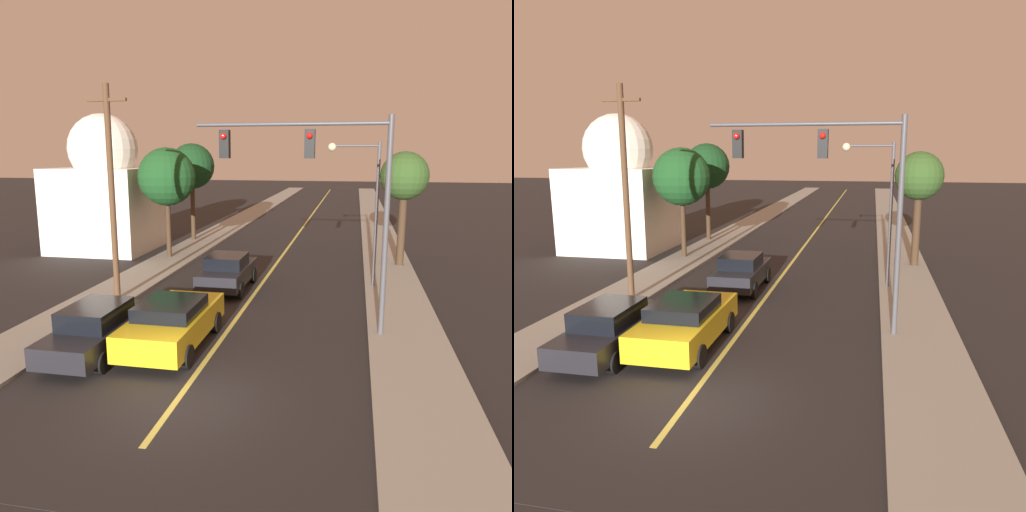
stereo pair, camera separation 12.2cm
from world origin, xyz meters
TOP-DOWN VIEW (x-y plane):
  - ground_plane at (0.00, 0.00)m, footprint 200.00×200.00m
  - road_surface at (0.00, 36.00)m, footprint 9.33×80.00m
  - sidewalk_left at (-5.92, 36.00)m, footprint 2.50×80.00m
  - sidewalk_right at (5.92, 36.00)m, footprint 2.50×80.00m
  - car_near_lane_front at (-1.31, 3.38)m, footprint 2.10×4.80m
  - car_near_lane_second at (-1.31, 10.19)m, footprint 1.93×4.34m
  - car_outer_lane_front at (-3.36, 2.56)m, footprint 1.85×4.75m
  - traffic_signal_mast at (3.13, 5.50)m, footprint 6.21×0.42m
  - streetlamp_right at (4.43, 11.62)m, footprint 2.24×0.36m
  - utility_pole_left at (-5.27, 7.56)m, footprint 1.60×0.24m
  - tree_left_near at (-6.73, 21.86)m, footprint 3.01×3.01m
  - tree_left_far at (-6.24, 15.97)m, footprint 3.21×3.21m
  - tree_right_near at (6.53, 16.26)m, footprint 2.47×2.47m
  - domed_building_left at (-11.01, 17.92)m, footprint 5.69×5.69m

SIDE VIEW (x-z plane):
  - ground_plane at x=0.00m, z-range 0.00..0.00m
  - road_surface at x=0.00m, z-range 0.00..0.01m
  - sidewalk_left at x=-5.92m, z-range 0.00..0.12m
  - sidewalk_right at x=5.92m, z-range 0.00..0.12m
  - car_outer_lane_front at x=-3.36m, z-range 0.01..1.53m
  - car_near_lane_front at x=-1.31m, z-range 0.05..1.57m
  - car_near_lane_second at x=-1.31m, z-range 0.03..1.61m
  - domed_building_left at x=-11.01m, z-range -0.49..7.78m
  - streetlamp_right at x=4.43m, z-range 1.12..7.38m
  - utility_pole_left at x=-5.27m, z-range 0.28..8.67m
  - tree_left_far at x=-6.24m, z-range 1.56..7.69m
  - tree_right_near at x=6.53m, z-range 1.73..7.64m
  - tree_left_near at x=-6.73m, z-range 1.81..8.27m
  - traffic_signal_mast at x=3.13m, z-range 1.65..8.61m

